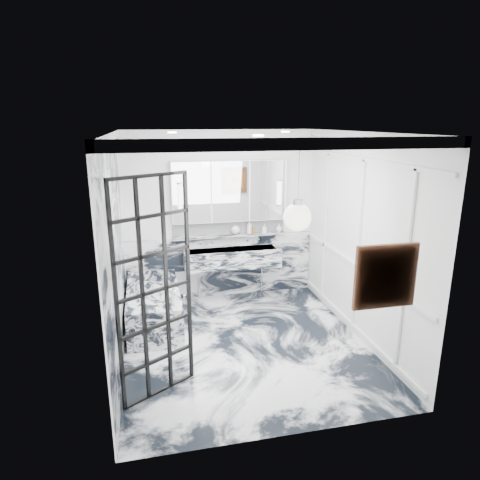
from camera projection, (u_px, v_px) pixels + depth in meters
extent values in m
plane|color=silver|center=(245.00, 344.00, 5.82)|extent=(3.60, 3.60, 0.00)
plane|color=white|center=(245.00, 132.00, 5.07)|extent=(3.60, 3.60, 0.00)
plane|color=white|center=(220.00, 216.00, 7.13)|extent=(3.60, 0.00, 3.60)
plane|color=white|center=(292.00, 301.00, 3.75)|extent=(3.60, 0.00, 3.60)
plane|color=white|center=(115.00, 254.00, 5.11)|extent=(0.00, 3.60, 3.60)
plane|color=white|center=(360.00, 238.00, 5.78)|extent=(0.00, 3.60, 3.60)
cube|color=silver|center=(221.00, 266.00, 7.35)|extent=(3.18, 0.05, 1.05)
cube|color=silver|center=(116.00, 258.00, 5.13)|extent=(0.02, 3.56, 2.68)
cube|color=white|center=(358.00, 245.00, 5.80)|extent=(0.03, 3.40, 2.30)
imported|color=#8C5919|center=(249.00, 227.00, 7.20)|extent=(0.10, 0.10, 0.23)
imported|color=#4C4C51|center=(264.00, 228.00, 7.27)|extent=(0.08, 0.08, 0.15)
imported|color=silver|center=(279.00, 228.00, 7.32)|extent=(0.14, 0.14, 0.14)
sphere|color=white|center=(235.00, 230.00, 7.16)|extent=(0.15, 0.15, 0.15)
cylinder|color=#8C5919|center=(254.00, 230.00, 7.24)|extent=(0.04, 0.04, 0.10)
cylinder|color=silver|center=(174.00, 299.00, 5.75)|extent=(0.08, 0.08, 0.12)
cube|color=#B57912|center=(386.00, 276.00, 3.94)|extent=(0.52, 0.05, 0.52)
sphere|color=white|center=(297.00, 217.00, 4.07)|extent=(0.27, 0.27, 0.27)
cube|color=silver|center=(232.00, 258.00, 7.12)|extent=(1.60, 0.45, 0.30)
cube|color=silver|center=(230.00, 236.00, 7.18)|extent=(1.90, 0.14, 0.04)
cube|color=white|center=(229.00, 227.00, 7.20)|extent=(1.90, 0.03, 0.23)
cube|color=white|center=(230.00, 191.00, 6.98)|extent=(1.90, 0.16, 1.00)
cylinder|color=white|center=(180.00, 197.00, 6.73)|extent=(0.07, 0.07, 0.40)
cylinder|color=white|center=(279.00, 193.00, 7.08)|extent=(0.07, 0.07, 0.40)
cube|color=silver|center=(154.00, 306.00, 6.34)|extent=(0.75, 1.65, 0.55)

